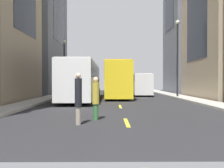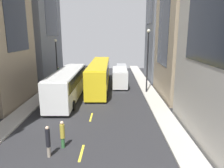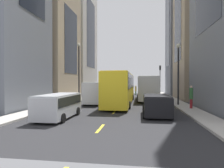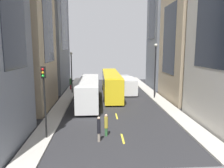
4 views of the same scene
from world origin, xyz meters
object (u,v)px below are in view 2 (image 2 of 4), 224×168
Objects in this scene: city_bus_white at (68,82)px; streetcar_yellow at (99,73)px; delivery_van_white at (120,76)px; car_silver_1 at (122,69)px; pedestrian_waiting_curb at (62,134)px; pedestrian_walking_far at (48,141)px; pedestrian_crossing_mid at (58,73)px; car_black_0 at (83,71)px.

streetcar_yellow is (3.28, 5.53, 0.12)m from city_bus_white.
car_silver_1 is (0.61, 9.62, -0.49)m from delivery_van_white.
city_bus_white reaches higher than pedestrian_waiting_curb.
delivery_van_white is 1.18× the size of car_silver_1.
city_bus_white is 6.43m from streetcar_yellow.
city_bus_white reaches higher than pedestrian_walking_far.
delivery_van_white is 17.68m from pedestrian_waiting_curb.
delivery_van_white is 2.74× the size of pedestrian_walking_far.
city_bus_white is 5.69× the size of pedestrian_crossing_mid.
delivery_van_white reaches higher than pedestrian_crossing_mid.
pedestrian_crossing_mid reaches higher than car_black_0.
pedestrian_walking_far is at bearing -32.42° from pedestrian_waiting_curb.
city_bus_white is at bearing -89.07° from car_black_0.
pedestrian_walking_far reaches higher than car_silver_1.
pedestrian_crossing_mid is (-6.97, 4.52, -0.84)m from streetcar_yellow.
city_bus_white is at bearing -111.93° from pedestrian_crossing_mid.
delivery_van_white is 2.94× the size of pedestrian_waiting_curb.
car_silver_1 is (7.02, 2.03, 0.08)m from car_black_0.
pedestrian_waiting_curb is (2.12, -24.73, 0.08)m from car_black_0.
car_silver_1 is at bearing 166.42° from pedestrian_waiting_curb.
car_silver_1 is at bearing 66.75° from city_bus_white.
pedestrian_waiting_curb is (-1.38, -16.47, -1.10)m from streetcar_yellow.
delivery_van_white is at bearing 13.11° from streetcar_yellow.
pedestrian_crossing_mid is (-3.47, -3.74, 0.34)m from car_black_0.
delivery_van_white reaches higher than pedestrian_walking_far.
streetcar_yellow reaches higher than car_black_0.
car_silver_1 reaches higher than car_black_0.
city_bus_white reaches higher than car_silver_1.
pedestrian_waiting_curb is at bearing -104.03° from delivery_van_white.
pedestrian_crossing_mid is 22.65m from pedestrian_walking_far.
pedestrian_walking_far is (4.98, -22.09, -0.18)m from pedestrian_crossing_mid.
delivery_van_white is 10.60m from pedestrian_crossing_mid.
pedestrian_waiting_curb is (1.90, -10.94, -0.98)m from city_bus_white.
pedestrian_walking_far is (-0.62, -1.10, 0.08)m from pedestrian_waiting_curb.
pedestrian_crossing_mid is 21.72m from pedestrian_waiting_curb.
streetcar_yellow is at bearing -166.89° from delivery_van_white.
car_black_0 is 0.88× the size of car_silver_1.
car_black_0 is 25.88m from pedestrian_walking_far.
delivery_van_white is 9.65m from car_silver_1.
city_bus_white reaches higher than pedestrian_crossing_mid.
streetcar_yellow reaches higher than city_bus_white.
delivery_van_white is 9.95m from car_black_0.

